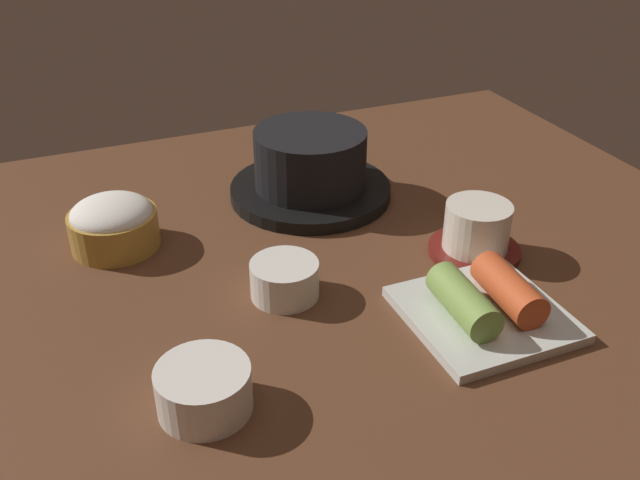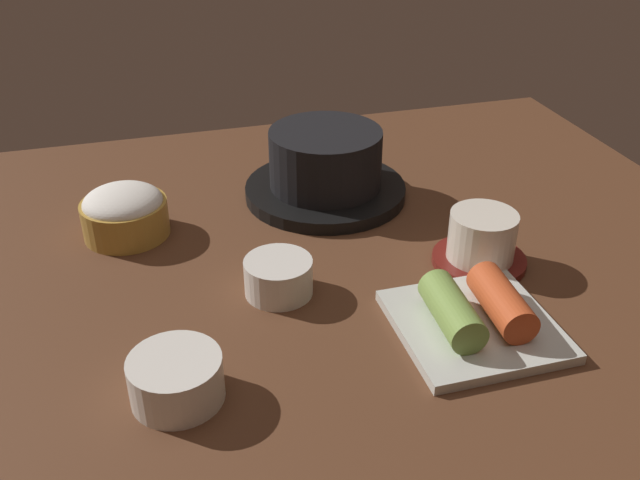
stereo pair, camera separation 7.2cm
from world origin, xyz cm
name	(u,v)px [view 1 (the left image)]	position (x,y,z in cm)	size (l,w,h in cm)	color
dining_table	(295,267)	(0.00, 0.00, 1.00)	(100.00, 76.00, 2.00)	#56331E
stone_pot	(310,167)	(6.92, 12.90, 5.89)	(19.64, 19.64, 8.54)	black
rice_bowl	(113,223)	(-17.02, 10.04, 4.83)	(9.46, 9.46, 5.66)	#B78C38
tea_cup_with_saucer	(476,231)	(18.06, -6.28, 4.74)	(9.76, 9.76, 5.84)	maroon
banchan_cup_center	(285,278)	(-3.25, -5.72, 3.95)	(6.69, 6.69, 3.64)	white
kimchi_plate	(485,305)	(12.47, -16.42, 3.59)	(13.97, 13.97, 4.39)	silver
side_bowl_near	(204,388)	(-14.37, -17.82, 4.06)	(7.56, 7.56, 3.86)	white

